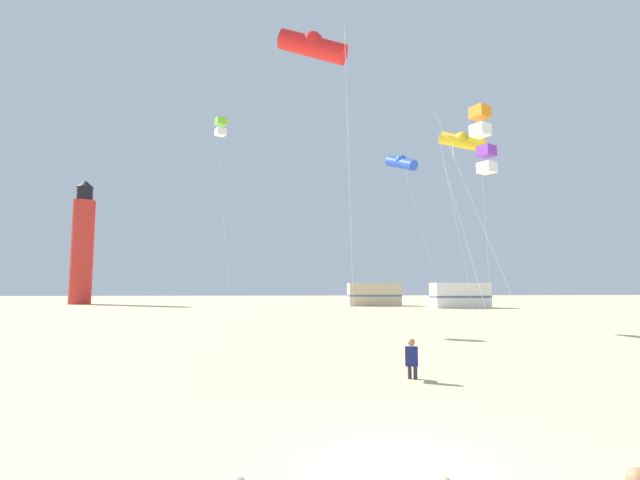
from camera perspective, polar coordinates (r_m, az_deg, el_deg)
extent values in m
plane|color=#D3BC8C|center=(7.23, 11.05, -27.05)|extent=(200.00, 200.00, 0.00)
sphere|color=#9E704C|center=(4.95, 35.17, -23.44)|extent=(0.20, 0.20, 0.20)
cube|color=navy|center=(13.17, 11.42, -14.10)|extent=(0.39, 0.31, 0.52)
sphere|color=#9E704C|center=(13.11, 11.38, -12.46)|extent=(0.20, 0.20, 0.20)
cylinder|color=#2D2D38|center=(13.38, 11.83, -15.00)|extent=(0.23, 0.38, 0.13)
cylinder|color=#2D2D38|center=(13.58, 11.88, -15.84)|extent=(0.11, 0.11, 0.42)
cylinder|color=#2D2D38|center=(13.39, 11.12, -15.00)|extent=(0.23, 0.38, 0.13)
cylinder|color=#2D2D38|center=(13.58, 11.18, -15.85)|extent=(0.11, 0.11, 0.42)
cylinder|color=silver|center=(24.48, 16.93, 1.02)|extent=(1.77, 0.39, 10.73)
cube|color=white|center=(26.48, 16.31, 12.40)|extent=(1.22, 1.22, 0.40)
cylinder|color=white|center=(26.29, 16.35, 11.05)|extent=(0.04, 0.04, 1.10)
cylinder|color=silver|center=(18.66, 18.25, -1.50)|extent=(1.16, 2.16, 7.79)
cube|color=purple|center=(20.32, 20.13, 10.41)|extent=(0.82, 0.82, 0.44)
cube|color=white|center=(20.14, 20.19, 8.50)|extent=(0.82, 0.82, 0.44)
cylinder|color=silver|center=(27.86, 12.99, -0.15)|extent=(3.28, 1.89, 10.44)
cylinder|color=blue|center=(30.10, 10.14, 9.50)|extent=(1.85, 2.51, 1.48)
sphere|color=blue|center=(30.14, 10.14, 9.77)|extent=(0.76, 0.76, 0.76)
cylinder|color=silver|center=(25.37, 20.11, 0.57)|extent=(1.19, 1.85, 10.45)
cylinder|color=yellow|center=(26.60, 17.37, 11.71)|extent=(2.48, 1.94, 1.48)
sphere|color=yellow|center=(26.64, 17.36, 12.02)|extent=(0.76, 0.76, 0.76)
cylinder|color=silver|center=(28.68, -11.96, 1.99)|extent=(1.10, 0.87, 12.74)
cube|color=#72D12D|center=(30.86, -12.35, 14.32)|extent=(0.82, 0.82, 0.44)
cube|color=white|center=(30.63, -12.38, 13.08)|extent=(0.82, 0.82, 0.44)
cylinder|color=silver|center=(15.19, 3.77, 5.07)|extent=(0.62, 2.49, 10.92)
cylinder|color=red|center=(17.24, -0.94, 23.08)|extent=(2.59, 1.27, 1.48)
sphere|color=red|center=(17.31, -0.94, 23.51)|extent=(0.76, 0.76, 0.76)
cylinder|color=silver|center=(16.38, 20.01, 0.93)|extent=(2.89, 1.18, 8.84)
cube|color=orange|center=(18.99, 19.41, 14.85)|extent=(0.82, 0.82, 0.44)
cube|color=white|center=(18.76, 19.48, 12.84)|extent=(0.82, 0.82, 0.44)
cylinder|color=red|center=(69.05, -27.70, -1.32)|extent=(2.80, 2.80, 14.00)
cylinder|color=black|center=(69.99, -27.41, 5.14)|extent=(2.00, 2.00, 1.80)
cone|color=black|center=(70.25, -27.36, 6.27)|extent=(2.20, 2.20, 1.00)
cube|color=#C6B28C|center=(57.01, 6.80, -6.79)|extent=(6.48, 2.55, 2.80)
cube|color=#4C608C|center=(57.01, 6.80, -6.93)|extent=(6.53, 2.59, 0.24)
cube|color=white|center=(53.97, 17.17, -6.65)|extent=(6.55, 2.77, 2.80)
cube|color=#4C608C|center=(53.97, 17.18, -6.80)|extent=(6.60, 2.82, 0.24)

